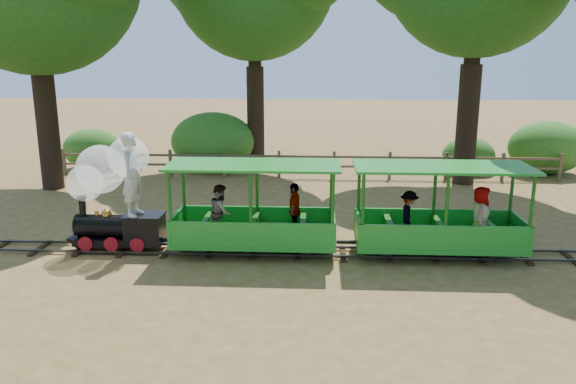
{
  "coord_description": "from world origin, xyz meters",
  "views": [
    {
      "loc": [
        0.4,
        -11.99,
        4.4
      ],
      "look_at": [
        -0.27,
        0.5,
        1.32
      ],
      "focal_mm": 35.0,
      "sensor_mm": 36.0,
      "label": 1
    }
  ],
  "objects_px": {
    "locomotive": "(112,185)",
    "fence": "(307,163)",
    "carriage_rear": "(441,222)",
    "carriage_front": "(254,219)"
  },
  "relations": [
    {
      "from": "locomotive",
      "to": "fence",
      "type": "relative_size",
      "value": 0.15
    },
    {
      "from": "carriage_rear",
      "to": "fence",
      "type": "height_order",
      "value": "carriage_rear"
    },
    {
      "from": "carriage_front",
      "to": "fence",
      "type": "relative_size",
      "value": 0.21
    },
    {
      "from": "locomotive",
      "to": "carriage_front",
      "type": "height_order",
      "value": "locomotive"
    },
    {
      "from": "carriage_rear",
      "to": "fence",
      "type": "xyz_separation_m",
      "value": [
        -3.12,
        8.03,
        -0.24
      ]
    },
    {
      "from": "locomotive",
      "to": "carriage_rear",
      "type": "bearing_deg",
      "value": -0.68
    },
    {
      "from": "carriage_rear",
      "to": "fence",
      "type": "relative_size",
      "value": 0.21
    },
    {
      "from": "carriage_front",
      "to": "carriage_rear",
      "type": "xyz_separation_m",
      "value": [
        4.13,
        -0.03,
        -0.0
      ]
    },
    {
      "from": "carriage_front",
      "to": "fence",
      "type": "distance_m",
      "value": 8.08
    },
    {
      "from": "fence",
      "to": "locomotive",
      "type": "bearing_deg",
      "value": -117.99
    }
  ]
}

